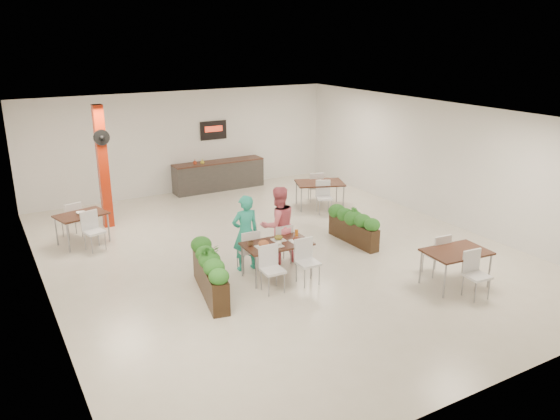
{
  "coord_description": "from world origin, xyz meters",
  "views": [
    {
      "loc": [
        -5.83,
        -10.33,
        4.87
      ],
      "look_at": [
        -0.05,
        -0.22,
        1.1
      ],
      "focal_mm": 35.0,
      "sensor_mm": 36.0,
      "label": 1
    }
  ],
  "objects_px": {
    "main_table": "(277,248)",
    "side_table_c": "(456,256)",
    "service_counter": "(219,175)",
    "planter_left": "(210,270)",
    "red_column": "(103,166)",
    "diner_woman": "(278,225)",
    "side_table_a": "(82,219)",
    "side_table_b": "(320,186)",
    "diner_man": "(245,233)",
    "planter_right": "(353,224)"
  },
  "relations": [
    {
      "from": "red_column",
      "to": "planter_left",
      "type": "bearing_deg",
      "value": -81.23
    },
    {
      "from": "planter_right",
      "to": "side_table_a",
      "type": "distance_m",
      "value": 6.56
    },
    {
      "from": "side_table_a",
      "to": "diner_woman",
      "type": "bearing_deg",
      "value": -58.44
    },
    {
      "from": "side_table_b",
      "to": "diner_man",
      "type": "bearing_deg",
      "value": -121.73
    },
    {
      "from": "red_column",
      "to": "side_table_a",
      "type": "height_order",
      "value": "red_column"
    },
    {
      "from": "red_column",
      "to": "side_table_a",
      "type": "distance_m",
      "value": 1.63
    },
    {
      "from": "red_column",
      "to": "service_counter",
      "type": "relative_size",
      "value": 1.07
    },
    {
      "from": "red_column",
      "to": "diner_man",
      "type": "height_order",
      "value": "red_column"
    },
    {
      "from": "service_counter",
      "to": "main_table",
      "type": "xyz_separation_m",
      "value": [
        -1.68,
        -6.83,
        0.14
      ]
    },
    {
      "from": "service_counter",
      "to": "side_table_b",
      "type": "height_order",
      "value": "service_counter"
    },
    {
      "from": "main_table",
      "to": "side_table_b",
      "type": "xyz_separation_m",
      "value": [
        3.47,
        3.6,
        0.01
      ]
    },
    {
      "from": "diner_man",
      "to": "planter_right",
      "type": "distance_m",
      "value": 3.0
    },
    {
      "from": "main_table",
      "to": "red_column",
      "type": "bearing_deg",
      "value": 115.03
    },
    {
      "from": "diner_woman",
      "to": "red_column",
      "type": "bearing_deg",
      "value": -55.38
    },
    {
      "from": "diner_man",
      "to": "side_table_b",
      "type": "xyz_separation_m",
      "value": [
        3.86,
        2.94,
        -0.19
      ]
    },
    {
      "from": "side_table_b",
      "to": "red_column",
      "type": "bearing_deg",
      "value": -172.32
    },
    {
      "from": "main_table",
      "to": "side_table_b",
      "type": "bearing_deg",
      "value": 45.99
    },
    {
      "from": "service_counter",
      "to": "side_table_c",
      "type": "bearing_deg",
      "value": -82.16
    },
    {
      "from": "red_column",
      "to": "diner_woman",
      "type": "height_order",
      "value": "red_column"
    },
    {
      "from": "service_counter",
      "to": "planter_right",
      "type": "relative_size",
      "value": 1.74
    },
    {
      "from": "red_column",
      "to": "side_table_c",
      "type": "distance_m",
      "value": 8.89
    },
    {
      "from": "side_table_b",
      "to": "planter_left",
      "type": "bearing_deg",
      "value": -122.57
    },
    {
      "from": "planter_left",
      "to": "side_table_c",
      "type": "height_order",
      "value": "planter_left"
    },
    {
      "from": "diner_man",
      "to": "side_table_b",
      "type": "relative_size",
      "value": 1.0
    },
    {
      "from": "diner_woman",
      "to": "side_table_b",
      "type": "height_order",
      "value": "diner_woman"
    },
    {
      "from": "service_counter",
      "to": "side_table_c",
      "type": "height_order",
      "value": "service_counter"
    },
    {
      "from": "red_column",
      "to": "side_table_a",
      "type": "bearing_deg",
      "value": -130.25
    },
    {
      "from": "side_table_a",
      "to": "side_table_b",
      "type": "xyz_separation_m",
      "value": [
        6.61,
        -0.4,
        0.02
      ]
    },
    {
      "from": "red_column",
      "to": "main_table",
      "type": "height_order",
      "value": "red_column"
    },
    {
      "from": "service_counter",
      "to": "side_table_c",
      "type": "relative_size",
      "value": 1.82
    },
    {
      "from": "side_table_c",
      "to": "service_counter",
      "type": "bearing_deg",
      "value": 102.83
    },
    {
      "from": "side_table_b",
      "to": "service_counter",
      "type": "bearing_deg",
      "value": 140.0
    },
    {
      "from": "diner_woman",
      "to": "side_table_a",
      "type": "relative_size",
      "value": 1.04
    },
    {
      "from": "side_table_c",
      "to": "diner_woman",
      "type": "bearing_deg",
      "value": 136.8
    },
    {
      "from": "diner_woman",
      "to": "side_table_a",
      "type": "distance_m",
      "value": 4.88
    },
    {
      "from": "side_table_a",
      "to": "side_table_c",
      "type": "xyz_separation_m",
      "value": [
        6.06,
        -6.14,
        0.01
      ]
    },
    {
      "from": "planter_right",
      "to": "main_table",
      "type": "bearing_deg",
      "value": -163.18
    },
    {
      "from": "main_table",
      "to": "side_table_c",
      "type": "relative_size",
      "value": 1.01
    },
    {
      "from": "red_column",
      "to": "side_table_b",
      "type": "xyz_separation_m",
      "value": [
        5.79,
        -1.37,
        -1.0
      ]
    },
    {
      "from": "red_column",
      "to": "diner_man",
      "type": "relative_size",
      "value": 1.92
    },
    {
      "from": "main_table",
      "to": "service_counter",
      "type": "bearing_deg",
      "value": 76.18
    },
    {
      "from": "diner_man",
      "to": "side_table_c",
      "type": "relative_size",
      "value": 1.01
    },
    {
      "from": "side_table_c",
      "to": "diner_man",
      "type": "bearing_deg",
      "value": 144.71
    },
    {
      "from": "side_table_b",
      "to": "side_table_c",
      "type": "relative_size",
      "value": 1.01
    },
    {
      "from": "planter_right",
      "to": "side_table_b",
      "type": "relative_size",
      "value": 1.04
    },
    {
      "from": "diner_man",
      "to": "planter_left",
      "type": "distance_m",
      "value": 1.41
    },
    {
      "from": "main_table",
      "to": "side_table_c",
      "type": "bearing_deg",
      "value": -36.38
    },
    {
      "from": "diner_woman",
      "to": "planter_left",
      "type": "bearing_deg",
      "value": 23.57
    },
    {
      "from": "diner_woman",
      "to": "planter_left",
      "type": "xyz_separation_m",
      "value": [
        -1.95,
        -0.76,
        -0.35
      ]
    },
    {
      "from": "planter_right",
      "to": "side_table_c",
      "type": "distance_m",
      "value": 2.95
    }
  ]
}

